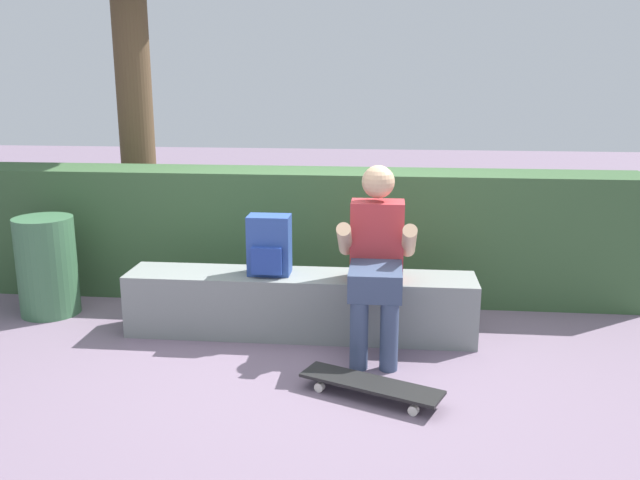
% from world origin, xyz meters
% --- Properties ---
extents(ground_plane, '(24.00, 24.00, 0.00)m').
position_xyz_m(ground_plane, '(0.00, 0.00, 0.00)').
color(ground_plane, slate).
extents(bench_main, '(2.35, 0.40, 0.42)m').
position_xyz_m(bench_main, '(0.00, 0.35, 0.21)').
color(bench_main, gray).
rests_on(bench_main, ground).
extents(person_skater, '(0.49, 0.62, 1.17)m').
position_xyz_m(person_skater, '(0.51, 0.14, 0.63)').
color(person_skater, '#B73338').
rests_on(person_skater, ground).
extents(skateboard_near_person, '(0.81, 0.50, 0.09)m').
position_xyz_m(skateboard_near_person, '(0.51, -0.55, 0.07)').
color(skateboard_near_person, black).
rests_on(skateboard_near_person, ground).
extents(backpack_on_bench, '(0.28, 0.23, 0.40)m').
position_xyz_m(backpack_on_bench, '(-0.20, 0.34, 0.62)').
color(backpack_on_bench, '#2D4C99').
rests_on(backpack_on_bench, bench_main).
extents(hedge_row, '(5.90, 0.51, 1.00)m').
position_xyz_m(hedge_row, '(-0.45, 1.21, 0.50)').
color(hedge_row, '#365732').
rests_on(hedge_row, ground).
extents(trash_bin, '(0.42, 0.42, 0.73)m').
position_xyz_m(trash_bin, '(-1.90, 0.57, 0.36)').
color(trash_bin, '#3D6B47').
rests_on(trash_bin, ground).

